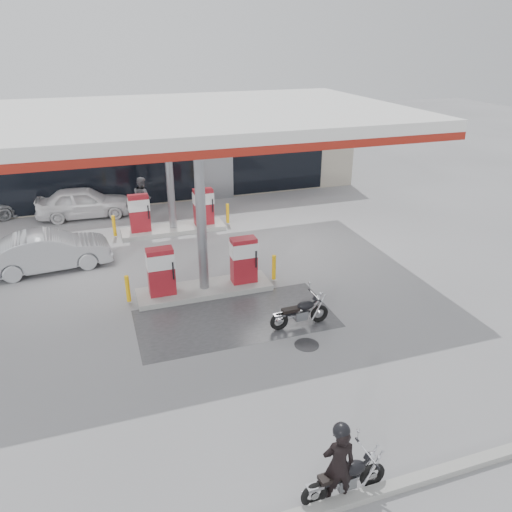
# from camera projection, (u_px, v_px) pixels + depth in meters

# --- Properties ---
(ground) EXTENTS (90.00, 90.00, 0.00)m
(ground) POSITION_uv_depth(u_px,v_px,m) (220.00, 321.00, 15.18)
(ground) COLOR gray
(ground) RESTS_ON ground
(wet_patch) EXTENTS (6.00, 3.00, 0.00)m
(wet_patch) POSITION_uv_depth(u_px,v_px,m) (235.00, 318.00, 15.33)
(wet_patch) COLOR #4C4C4F
(wet_patch) RESTS_ON ground
(drain_cover) EXTENTS (0.70, 0.70, 0.01)m
(drain_cover) POSITION_uv_depth(u_px,v_px,m) (307.00, 345.00, 14.03)
(drain_cover) COLOR #38383A
(drain_cover) RESTS_ON ground
(kerb) EXTENTS (28.00, 0.25, 0.15)m
(kerb) POSITION_uv_depth(u_px,v_px,m) (318.00, 510.00, 9.10)
(kerb) COLOR gray
(kerb) RESTS_ON ground
(store_building) EXTENTS (22.00, 8.22, 4.00)m
(store_building) POSITION_uv_depth(u_px,v_px,m) (147.00, 149.00, 28.14)
(store_building) COLOR beige
(store_building) RESTS_ON ground
(canopy) EXTENTS (16.00, 10.02, 5.51)m
(canopy) POSITION_uv_depth(u_px,v_px,m) (178.00, 119.00, 17.34)
(canopy) COLOR silver
(canopy) RESTS_ON ground
(pump_island_near) EXTENTS (5.14, 1.30, 1.78)m
(pump_island_near) POSITION_uv_depth(u_px,v_px,m) (204.00, 273.00, 16.62)
(pump_island_near) COLOR #9E9E99
(pump_island_near) RESTS_ON ground
(pump_island_far) EXTENTS (5.14, 1.30, 1.78)m
(pump_island_far) POSITION_uv_depth(u_px,v_px,m) (173.00, 216.00, 21.80)
(pump_island_far) COLOR #9E9E99
(pump_island_far) RESTS_ON ground
(main_motorcycle) EXTENTS (1.79, 0.69, 0.92)m
(main_motorcycle) POSITION_uv_depth(u_px,v_px,m) (346.00, 479.00, 9.33)
(main_motorcycle) COLOR black
(main_motorcycle) RESTS_ON ground
(biker_main) EXTENTS (0.68, 0.52, 1.69)m
(biker_main) POSITION_uv_depth(u_px,v_px,m) (338.00, 464.00, 9.09)
(biker_main) COLOR black
(biker_main) RESTS_ON ground
(parked_motorcycle) EXTENTS (1.88, 0.72, 0.96)m
(parked_motorcycle) POSITION_uv_depth(u_px,v_px,m) (301.00, 313.00, 14.79)
(parked_motorcycle) COLOR black
(parked_motorcycle) RESTS_ON ground
(sedan_white) EXTENTS (4.38, 1.97, 1.46)m
(sedan_white) POSITION_uv_depth(u_px,v_px,m) (84.00, 202.00, 23.47)
(sedan_white) COLOR white
(sedan_white) RESTS_ON ground
(attendant) EXTENTS (1.04, 1.15, 1.92)m
(attendant) POSITION_uv_depth(u_px,v_px,m) (142.00, 197.00, 23.46)
(attendant) COLOR #5E5E64
(attendant) RESTS_ON ground
(hatchback_silver) EXTENTS (4.45, 1.91, 1.43)m
(hatchback_silver) POSITION_uv_depth(u_px,v_px,m) (49.00, 251.00, 18.28)
(hatchback_silver) COLOR #A7A9AF
(hatchback_silver) RESTS_ON ground
(parked_car_right) EXTENTS (4.14, 2.33, 1.09)m
(parked_car_right) POSITION_uv_depth(u_px,v_px,m) (236.00, 176.00, 28.42)
(parked_car_right) COLOR #181D52
(parked_car_right) RESTS_ON ground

